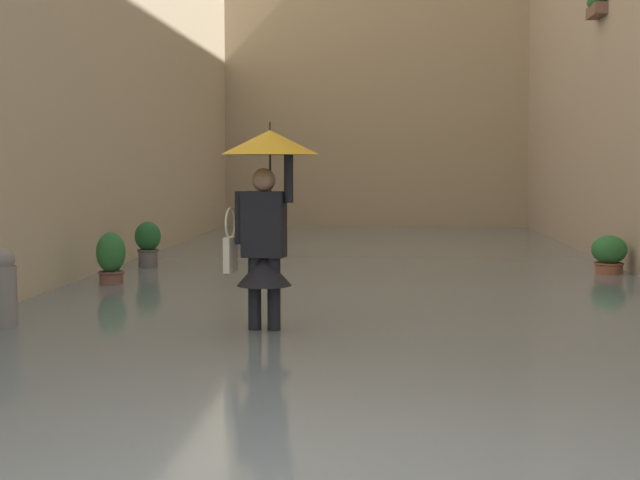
% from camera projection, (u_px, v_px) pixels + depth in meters
% --- Properties ---
extents(ground_plane, '(60.00, 60.00, 0.00)m').
position_uv_depth(ground_plane, '(365.00, 278.00, 13.34)').
color(ground_plane, '#605B56').
extents(flood_water, '(8.25, 25.07, 0.13)m').
position_uv_depth(flood_water, '(365.00, 273.00, 13.34)').
color(flood_water, slate).
rests_on(flood_water, ground_plane).
extents(person_wading, '(0.90, 0.90, 2.01)m').
position_uv_depth(person_wading, '(266.00, 197.00, 8.26)').
color(person_wading, '#4C4233').
rests_on(person_wading, ground_plane).
extents(potted_plant_mid_right, '(0.38, 0.38, 0.80)m').
position_uv_depth(potted_plant_mid_right, '(148.00, 245.00, 13.56)').
color(potted_plant_mid_right, '#66605B').
rests_on(potted_plant_mid_right, ground_plane).
extents(potted_plant_far_right, '(0.37, 0.37, 0.78)m').
position_uv_depth(potted_plant_far_right, '(111.00, 261.00, 11.67)').
color(potted_plant_far_right, brown).
rests_on(potted_plant_far_right, ground_plane).
extents(potted_plant_near_left, '(0.49, 0.49, 0.66)m').
position_uv_depth(potted_plant_near_left, '(609.00, 256.00, 12.80)').
color(potted_plant_near_left, '#9E563D').
rests_on(potted_plant_near_left, ground_plane).
extents(mooring_bollard, '(0.24, 0.24, 0.86)m').
position_uv_depth(mooring_bollard, '(4.00, 294.00, 8.51)').
color(mooring_bollard, gray).
rests_on(mooring_bollard, ground_plane).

